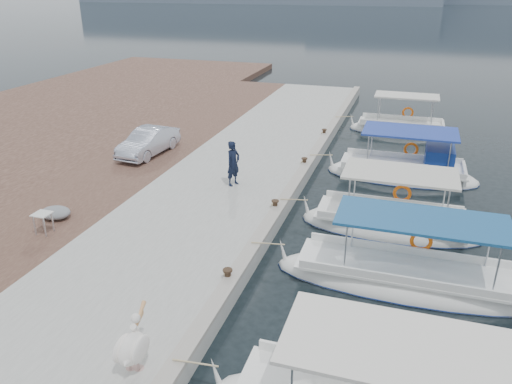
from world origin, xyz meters
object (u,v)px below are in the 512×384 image
pelican (132,346)px  fishing_caique_b (406,282)px  fisherman (233,163)px  fishing_caique_c (390,226)px  parked_car (148,142)px  fishing_caique_d (404,174)px  fishing_caique_e (400,130)px

pelican → fishing_caique_b: bearing=46.8°
fisherman → pelican: bearing=-149.3°
fishing_caique_b → pelican: (-5.57, -5.93, 0.98)m
fishing_caique_b → fishing_caique_c: bearing=101.4°
parked_car → fisherman: bearing=-20.0°
fishing_caique_d → pelican: size_ratio=4.47×
fisherman → parked_car: fisherman is taller
fishing_caique_d → fishing_caique_e: same height
fishing_caique_c → fishing_caique_d: same height
fishing_caique_e → fisherman: 13.39m
fishing_caique_c → pelican: fishing_caique_c is taller
fishing_caique_c → parked_car: bearing=162.8°
fishing_caique_b → fishing_caique_e: 16.56m
fishing_caique_d → fishing_caique_e: bearing=93.8°
fishing_caique_e → parked_car: fishing_caique_e is taller
fishing_caique_b → parked_car: fishing_caique_b is taller
fishing_caique_e → parked_car: size_ratio=1.56×
fisherman → parked_car: size_ratio=0.49×
fisherman → parked_car: bearing=87.3°
fishing_caique_e → fisherman: bearing=-117.7°
fishing_caique_d → pelican: fishing_caique_d is taller
fishing_caique_d → fisherman: 8.04m
fishing_caique_b → pelican: fishing_caique_b is taller
parked_car → fishing_caique_e: bearing=44.2°
fishing_caique_e → fishing_caique_d: bearing=-86.2°
fishing_caique_c → parked_car: 12.27m
fishing_caique_e → fisherman: size_ratio=3.20×
fishing_caique_c → parked_car: size_ratio=1.68×
fishing_caique_d → fishing_caique_e: size_ratio=1.13×
fishing_caique_c → fishing_caique_d: 5.46m
fishing_caique_d → pelican: bearing=-108.9°
fishing_caique_e → fisherman: (-6.19, -11.80, 1.31)m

